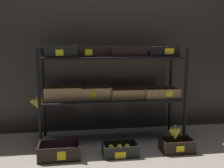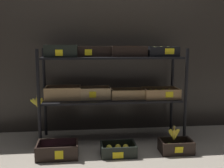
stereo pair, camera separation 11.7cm
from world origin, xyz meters
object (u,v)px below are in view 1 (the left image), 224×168
Objects in this scene: banana_bunch_loose at (175,133)px; display_rack at (112,77)px; crate_ground_apple_green at (177,146)px; crate_ground_plum at (59,153)px; crate_ground_lemon at (120,150)px.

display_rack is at bearing 141.32° from banana_bunch_loose.
crate_ground_apple_green is at bearing 7.78° from banana_bunch_loose.
banana_bunch_loose is at bearing -1.25° from crate_ground_plum.
crate_ground_plum is at bearing 177.86° from crate_ground_lemon.
crate_ground_apple_green is (1.12, -0.02, 0.00)m from crate_ground_plum.
crate_ground_lemon is (0.01, -0.44, -0.64)m from display_rack.
display_rack is 4.27× the size of crate_ground_plum.
banana_bunch_loose is at bearing -38.68° from display_rack.
crate_ground_lemon is 0.56m from crate_ground_apple_green.
crate_ground_apple_green is at bearing -37.22° from display_rack.
crate_ground_plum is at bearing -143.03° from display_rack.
crate_ground_apple_green reaches higher than crate_ground_lemon.
crate_ground_apple_green is 2.23× the size of banana_bunch_loose.
crate_ground_lemon is 0.55m from banana_bunch_loose.
display_rack is at bearing 142.78° from crate_ground_apple_green.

